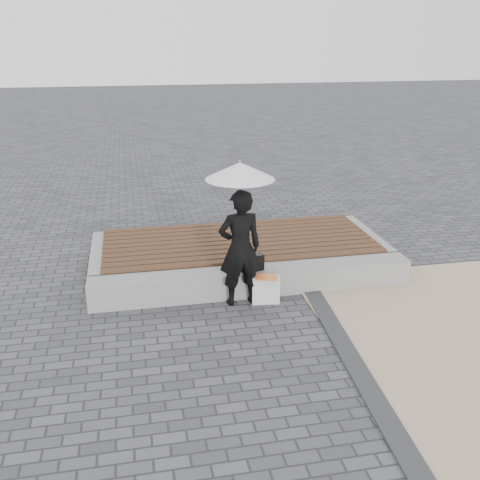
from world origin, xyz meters
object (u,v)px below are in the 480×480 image
handbag (252,263)px  canvas_tote (266,289)px  seating_ledge (254,280)px  woman (240,248)px  parasol (240,171)px

handbag → canvas_tote: size_ratio=0.83×
seating_ledge → woman: woman is taller
woman → canvas_tote: size_ratio=4.08×
seating_ledge → parasol: bearing=-132.7°
parasol → canvas_tote: 1.84m
parasol → canvas_tote: size_ratio=2.88×
woman → seating_ledge: bearing=-138.1°
seating_ledge → parasol: size_ratio=4.05×
seating_ledge → canvas_tote: bearing=-76.4°
canvas_tote → handbag: bearing=121.8°
handbag → seating_ledge: bearing=41.8°
handbag → parasol: bearing=-150.5°
handbag → canvas_tote: 0.45m
woman → canvas_tote: 0.76m
woman → handbag: bearing=-140.8°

